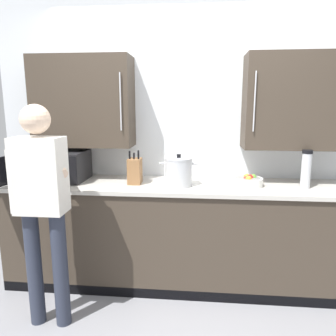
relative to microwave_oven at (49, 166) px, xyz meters
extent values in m
cube|color=silver|center=(1.25, 0.33, 0.30)|extent=(3.61, 0.10, 2.75)
cube|color=#3D3328|center=(0.31, 0.12, 0.57)|extent=(0.89, 0.32, 0.80)
cylinder|color=#B7BABF|center=(0.69, -0.06, 0.57)|extent=(0.01, 0.01, 0.48)
cube|color=#3D3328|center=(2.19, 0.12, 0.57)|extent=(0.89, 0.32, 0.80)
cylinder|color=#B7BABF|center=(1.80, -0.06, 0.57)|extent=(0.01, 0.01, 0.48)
cube|color=#3D3328|center=(1.25, -0.03, -0.62)|extent=(3.18, 0.59, 0.91)
cube|color=#BCB7AD|center=(1.25, -0.03, -0.15)|extent=(3.22, 0.63, 0.03)
cube|color=black|center=(1.25, -0.30, -1.03)|extent=(3.18, 0.04, 0.09)
cube|color=black|center=(0.03, 0.02, 0.00)|extent=(0.59, 0.39, 0.27)
cube|color=beige|center=(-0.05, 0.01, 0.00)|extent=(0.39, 0.33, 0.21)
cube|color=black|center=(0.25, -0.18, 0.00)|extent=(0.17, 0.01, 0.25)
cube|color=brown|center=(0.80, -0.05, -0.02)|extent=(0.11, 0.15, 0.22)
cylinder|color=black|center=(0.77, -0.08, 0.12)|extent=(0.02, 0.02, 0.07)
cylinder|color=black|center=(0.80, -0.08, 0.12)|extent=(0.02, 0.02, 0.05)
cylinder|color=black|center=(0.84, -0.08, 0.13)|extent=(0.02, 0.02, 0.08)
cylinder|color=#B7BABF|center=(1.19, -0.09, -0.02)|extent=(0.23, 0.23, 0.23)
cylinder|color=#B7BABF|center=(1.19, -0.09, 0.10)|extent=(0.24, 0.24, 0.02)
cylinder|color=black|center=(1.19, -0.09, 0.12)|extent=(0.04, 0.04, 0.03)
cylinder|color=#B7BABF|center=(1.05, -0.09, 0.06)|extent=(0.05, 0.02, 0.02)
cylinder|color=#B7BABF|center=(1.33, -0.09, 0.06)|extent=(0.05, 0.02, 0.02)
cylinder|color=#B7BABF|center=(2.25, -0.07, 0.01)|extent=(0.08, 0.08, 0.29)
cylinder|color=black|center=(2.25, -0.07, 0.17)|extent=(0.08, 0.08, 0.03)
cylinder|color=white|center=(1.78, -0.04, -0.10)|extent=(0.26, 0.26, 0.07)
cylinder|color=slate|center=(1.78, -0.04, -0.08)|extent=(0.21, 0.21, 0.05)
sphere|color=orange|center=(1.78, -0.09, -0.07)|extent=(0.05, 0.05, 0.05)
sphere|color=orange|center=(1.78, -0.01, -0.06)|extent=(0.06, 0.06, 0.06)
sphere|color=red|center=(1.76, -0.07, -0.07)|extent=(0.05, 0.05, 0.05)
sphere|color=#5B9333|center=(1.83, -0.02, -0.06)|extent=(0.06, 0.06, 0.06)
sphere|color=red|center=(1.80, -0.04, -0.06)|extent=(0.06, 0.06, 0.06)
cylinder|color=#282D3D|center=(0.16, -0.69, -0.64)|extent=(0.11, 0.11, 0.88)
cylinder|color=#282D3D|center=(0.36, -0.69, -0.64)|extent=(0.11, 0.11, 0.88)
cube|color=silver|center=(0.26, -0.69, 0.07)|extent=(0.34, 0.20, 0.53)
sphere|color=beige|center=(0.26, -0.69, 0.45)|extent=(0.20, 0.20, 0.20)
cylinder|color=beige|center=(0.26, -0.49, 0.18)|extent=(0.41, 0.45, 0.26)
cylinder|color=silver|center=(0.06, -0.69, 0.02)|extent=(0.07, 0.07, 0.45)
camera|label=1|loc=(1.35, -2.73, 0.55)|focal=33.90mm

